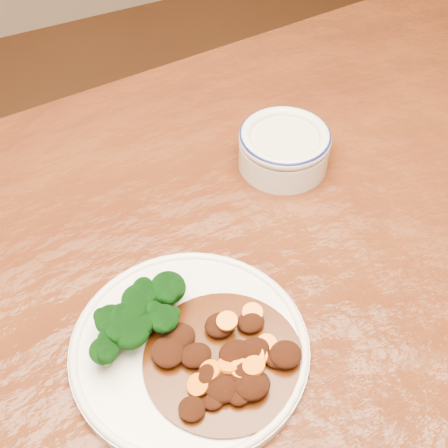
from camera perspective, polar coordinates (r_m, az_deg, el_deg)
name	(u,v)px	position (r m, az deg, el deg)	size (l,w,h in m)	color
dining_table	(225,305)	(0.87, 0.11, -7.43)	(1.57, 1.03, 0.75)	#54250E
dinner_plate	(190,347)	(0.73, -3.17, -11.20)	(0.28, 0.28, 0.02)	white
broccoli_florets	(139,316)	(0.72, -7.78, -8.30)	(0.13, 0.08, 0.05)	#638645
mince_stew	(225,358)	(0.70, 0.11, -12.16)	(0.18, 0.18, 0.03)	#401806
dip_bowl	(284,147)	(0.92, 5.51, 7.03)	(0.13, 0.13, 0.06)	beige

